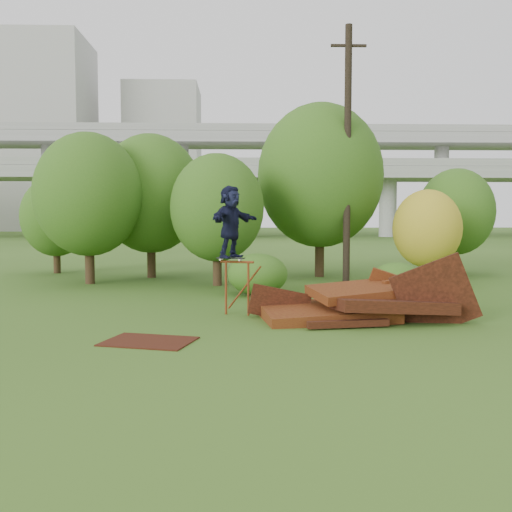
{
  "coord_description": "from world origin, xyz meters",
  "views": [
    {
      "loc": [
        -1.27,
        -12.96,
        2.65
      ],
      "look_at": [
        -0.8,
        2.0,
        1.6
      ],
      "focal_mm": 40.0,
      "sensor_mm": 36.0,
      "label": 1
    }
  ],
  "objects_px": {
    "flat_plate": "(149,341)",
    "utility_pole": "(347,153)",
    "skater": "(231,222)",
    "scrap_pile": "(359,305)"
  },
  "relations": [
    {
      "from": "scrap_pile",
      "to": "skater",
      "type": "xyz_separation_m",
      "value": [
        -3.28,
        0.9,
        2.12
      ]
    },
    {
      "from": "utility_pole",
      "to": "scrap_pile",
      "type": "bearing_deg",
      "value": -98.58
    },
    {
      "from": "scrap_pile",
      "to": "utility_pole",
      "type": "xyz_separation_m",
      "value": [
        1.26,
        8.32,
        4.74
      ]
    },
    {
      "from": "scrap_pile",
      "to": "flat_plate",
      "type": "height_order",
      "value": "scrap_pile"
    },
    {
      "from": "scrap_pile",
      "to": "utility_pole",
      "type": "height_order",
      "value": "utility_pole"
    },
    {
      "from": "flat_plate",
      "to": "skater",
      "type": "bearing_deg",
      "value": 63.04
    },
    {
      "from": "flat_plate",
      "to": "utility_pole",
      "type": "relative_size",
      "value": 0.18
    },
    {
      "from": "scrap_pile",
      "to": "flat_plate",
      "type": "relative_size",
      "value": 3.19
    },
    {
      "from": "flat_plate",
      "to": "utility_pole",
      "type": "bearing_deg",
      "value": 59.9
    },
    {
      "from": "utility_pole",
      "to": "skater",
      "type": "bearing_deg",
      "value": -121.44
    }
  ]
}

